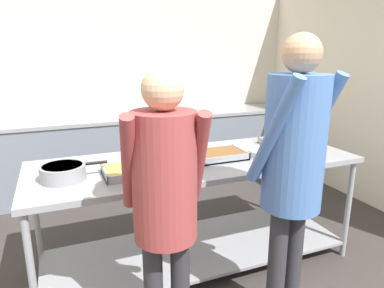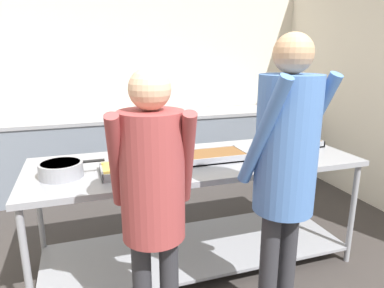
% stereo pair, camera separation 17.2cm
% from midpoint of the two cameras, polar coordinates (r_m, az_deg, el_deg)
% --- Properties ---
extents(wall_rear, '(4.83, 0.06, 2.65)m').
position_cam_midpoint_polar(wall_rear, '(4.68, -8.55, 10.37)').
color(wall_rear, beige).
rests_on(wall_rear, ground_plane).
extents(back_counter, '(4.67, 0.65, 0.93)m').
position_cam_midpoint_polar(back_counter, '(4.47, -7.30, -1.01)').
color(back_counter, slate).
rests_on(back_counter, ground_plane).
extents(serving_counter, '(2.49, 0.90, 0.89)m').
position_cam_midpoint_polar(serving_counter, '(2.74, 2.48, -8.37)').
color(serving_counter, gray).
rests_on(serving_counter, ground_plane).
extents(sauce_pan, '(0.43, 0.29, 0.10)m').
position_cam_midpoint_polar(sauce_pan, '(2.40, -19.06, -3.99)').
color(sauce_pan, gray).
rests_on(sauce_pan, serving_counter).
extents(serving_tray_vegetables, '(0.36, 0.29, 0.05)m').
position_cam_midpoint_polar(serving_tray_vegetables, '(2.37, -8.62, -4.24)').
color(serving_tray_vegetables, gray).
rests_on(serving_tray_vegetables, serving_counter).
extents(broccoli_bowl, '(0.20, 0.20, 0.09)m').
position_cam_midpoint_polar(broccoli_bowl, '(2.79, -3.64, -0.96)').
color(broccoli_bowl, '#3D668C').
rests_on(broccoli_bowl, serving_counter).
extents(serving_tray_roast, '(0.47, 0.28, 0.05)m').
position_cam_midpoint_polar(serving_tray_roast, '(2.66, 5.57, -2.00)').
color(serving_tray_roast, gray).
rests_on(serving_tray_roast, serving_counter).
extents(plate_stack, '(0.27, 0.27, 0.05)m').
position_cam_midpoint_polar(plate_stack, '(2.78, 13.94, -1.69)').
color(plate_stack, white).
rests_on(plate_stack, serving_counter).
extents(serving_tray_greens, '(0.47, 0.27, 0.05)m').
position_cam_midpoint_polar(serving_tray_greens, '(3.18, 17.92, 0.16)').
color(serving_tray_greens, gray).
rests_on(serving_tray_greens, serving_counter).
extents(guest_serving_left, '(0.47, 0.37, 1.62)m').
position_cam_midpoint_polar(guest_serving_left, '(1.79, -3.81, -7.44)').
color(guest_serving_left, '#2D2D33').
rests_on(guest_serving_left, ground_plane).
extents(guest_serving_right, '(0.50, 0.43, 1.79)m').
position_cam_midpoint_polar(guest_serving_right, '(1.97, 17.76, -2.57)').
color(guest_serving_right, '#2D2D33').
rests_on(guest_serving_right, ground_plane).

